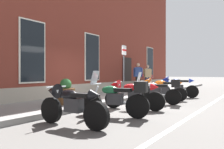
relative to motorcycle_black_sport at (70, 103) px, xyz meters
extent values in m
plane|color=#565451|center=(3.71, 1.14, -0.54)|extent=(140.00, 140.00, 0.00)
cube|color=slate|center=(3.71, 2.49, -0.46)|extent=(32.38, 2.72, 0.16)
cube|color=silver|center=(3.71, -2.06, -0.54)|extent=(32.38, 0.12, 0.01)
cube|color=gray|center=(3.71, 3.81, -0.19)|extent=(26.38, 0.10, 0.70)
cube|color=silver|center=(1.83, 3.83, 1.56)|extent=(1.22, 0.06, 2.52)
cube|color=black|center=(1.83, 3.80, 1.56)|extent=(1.10, 0.03, 2.40)
cube|color=silver|center=(5.60, 3.83, 1.56)|extent=(1.22, 0.06, 2.52)
cube|color=black|center=(5.60, 3.80, 1.56)|extent=(1.10, 0.03, 2.40)
cube|color=black|center=(9.37, 3.82, 0.61)|extent=(1.10, 0.08, 2.30)
cube|color=silver|center=(13.13, 3.83, 1.56)|extent=(1.22, 0.06, 2.52)
cube|color=black|center=(13.13, 3.80, 1.56)|extent=(1.10, 0.03, 2.40)
cylinder|color=black|center=(-0.01, 0.62, -0.22)|extent=(0.13, 0.64, 0.64)
cylinder|color=black|center=(0.01, -0.78, -0.22)|extent=(0.13, 0.64, 0.64)
cylinder|color=silver|center=(-0.01, 0.52, 0.01)|extent=(0.07, 0.29, 0.59)
cube|color=#28282B|center=(0.00, -0.13, -0.04)|extent=(0.23, 0.44, 0.32)
ellipsoid|color=black|center=(0.00, 0.02, 0.19)|extent=(0.27, 0.52, 0.24)
cube|color=black|center=(0.00, -0.36, 0.20)|extent=(0.23, 0.48, 0.10)
cylinder|color=silver|center=(-0.01, 0.44, 0.36)|extent=(0.62, 0.04, 0.04)
cylinder|color=silver|center=(0.12, -0.42, -0.17)|extent=(0.10, 0.45, 0.09)
cone|color=black|center=(-0.01, 0.57, 0.26)|extent=(0.36, 0.34, 0.36)
cone|color=black|center=(0.01, -0.76, 0.22)|extent=(0.24, 0.26, 0.24)
cylinder|color=black|center=(1.34, 0.45, -0.21)|extent=(0.27, 0.67, 0.66)
cylinder|color=black|center=(1.66, -0.92, -0.21)|extent=(0.27, 0.67, 0.66)
cylinder|color=silver|center=(1.37, 0.35, 0.03)|extent=(0.14, 0.31, 0.61)
cube|color=#28282B|center=(1.51, -0.29, -0.03)|extent=(0.31, 0.48, 0.32)
ellipsoid|color=#195633|center=(1.48, -0.14, 0.22)|extent=(0.37, 0.57, 0.24)
cube|color=black|center=(1.57, -0.51, 0.23)|extent=(0.32, 0.52, 0.10)
cylinder|color=silver|center=(1.38, 0.27, 0.39)|extent=(0.61, 0.17, 0.04)
cylinder|color=silver|center=(1.70, -0.55, -0.16)|extent=(0.19, 0.46, 0.09)
cube|color=#B2BCC6|center=(1.37, 0.33, 0.57)|extent=(0.38, 0.22, 0.40)
cube|color=black|center=(1.68, -1.02, 0.33)|extent=(0.42, 0.39, 0.30)
cylinder|color=black|center=(2.82, 0.63, -0.23)|extent=(0.21, 0.64, 0.63)
cylinder|color=black|center=(3.03, -0.87, -0.23)|extent=(0.21, 0.64, 0.63)
cylinder|color=silver|center=(2.83, 0.53, 0.02)|extent=(0.11, 0.31, 0.62)
cube|color=#28282B|center=(2.93, -0.17, -0.05)|extent=(0.28, 0.47, 0.32)
ellipsoid|color=red|center=(2.91, -0.02, 0.22)|extent=(0.33, 0.55, 0.24)
cube|color=black|center=(2.97, -0.40, 0.23)|extent=(0.29, 0.51, 0.10)
cylinder|color=silver|center=(2.84, 0.45, 0.39)|extent=(0.62, 0.12, 0.04)
cylinder|color=silver|center=(3.10, -0.45, -0.18)|extent=(0.15, 0.46, 0.09)
cone|color=red|center=(2.82, 0.58, 0.29)|extent=(0.41, 0.39, 0.36)
cone|color=red|center=(3.03, -0.85, 0.25)|extent=(0.27, 0.29, 0.24)
cylinder|color=black|center=(4.35, 0.51, -0.23)|extent=(0.27, 0.64, 0.63)
cylinder|color=black|center=(4.71, -0.90, -0.23)|extent=(0.27, 0.64, 0.63)
cylinder|color=silver|center=(4.37, 0.42, 0.01)|extent=(0.14, 0.31, 0.60)
cube|color=#28282B|center=(4.54, -0.24, -0.05)|extent=(0.32, 0.48, 0.32)
ellipsoid|color=#B7BABF|center=(4.50, -0.10, 0.20)|extent=(0.38, 0.57, 0.24)
cube|color=black|center=(4.60, -0.47, 0.21)|extent=(0.33, 0.52, 0.10)
cylinder|color=silver|center=(4.39, 0.34, 0.37)|extent=(0.61, 0.19, 0.04)
cylinder|color=silver|center=(4.73, -0.50, -0.18)|extent=(0.20, 0.46, 0.09)
cube|color=#B2BCC6|center=(4.38, 0.40, 0.55)|extent=(0.38, 0.23, 0.40)
cube|color=black|center=(4.73, -1.00, 0.31)|extent=(0.43, 0.40, 0.30)
cylinder|color=black|center=(5.78, 0.75, -0.24)|extent=(0.21, 0.61, 0.60)
cylinder|color=black|center=(6.03, -0.78, -0.24)|extent=(0.21, 0.61, 0.60)
cylinder|color=silver|center=(5.80, 0.65, 0.03)|extent=(0.12, 0.33, 0.66)
cube|color=#28282B|center=(5.91, -0.06, -0.06)|extent=(0.29, 0.47, 0.32)
ellipsoid|color=orange|center=(5.89, 0.08, 0.24)|extent=(0.34, 0.55, 0.24)
cube|color=black|center=(5.95, -0.29, 0.25)|extent=(0.29, 0.51, 0.10)
cylinder|color=silver|center=(5.81, 0.57, 0.41)|extent=(0.62, 0.13, 0.04)
cylinder|color=silver|center=(6.08, -0.34, -0.19)|extent=(0.16, 0.46, 0.09)
cone|color=orange|center=(5.79, 0.70, 0.31)|extent=(0.41, 0.39, 0.36)
cone|color=orange|center=(6.02, -0.76, 0.27)|extent=(0.28, 0.29, 0.24)
cylinder|color=black|center=(7.34, 0.44, -0.22)|extent=(0.28, 0.65, 0.64)
cylinder|color=black|center=(7.70, -0.88, -0.22)|extent=(0.28, 0.65, 0.64)
cylinder|color=silver|center=(7.37, 0.34, 0.06)|extent=(0.15, 0.34, 0.69)
cube|color=#28282B|center=(7.53, -0.27, -0.04)|extent=(0.33, 0.48, 0.32)
ellipsoid|color=#192D9E|center=(7.49, -0.12, 0.29)|extent=(0.39, 0.57, 0.24)
cube|color=black|center=(7.59, -0.49, 0.30)|extent=(0.34, 0.52, 0.10)
cylinder|color=silver|center=(7.39, 0.26, 0.46)|extent=(0.61, 0.20, 0.04)
cylinder|color=silver|center=(7.73, -0.53, -0.17)|extent=(0.20, 0.46, 0.09)
cone|color=#192D9E|center=(7.35, 0.39, 0.36)|extent=(0.44, 0.42, 0.36)
cone|color=#192D9E|center=(7.69, -0.86, 0.32)|extent=(0.30, 0.31, 0.24)
cylinder|color=black|center=(9.03, 2.92, 0.05)|extent=(0.14, 0.14, 0.86)
cylinder|color=black|center=(9.12, 2.77, 0.05)|extent=(0.14, 0.14, 0.86)
cube|color=#2D478C|center=(9.08, 2.84, 0.79)|extent=(0.37, 0.45, 0.61)
sphere|color=tan|center=(9.08, 2.84, 1.24)|extent=(0.23, 0.23, 0.23)
cylinder|color=#2D478C|center=(8.95, 3.06, 0.76)|extent=(0.09, 0.09, 0.58)
cylinder|color=#2D478C|center=(9.20, 2.63, 0.76)|extent=(0.09, 0.09, 0.58)
cube|color=maroon|center=(9.25, 2.58, 0.53)|extent=(0.14, 0.13, 0.24)
cylinder|color=#2D3351|center=(9.73, 2.58, 0.02)|extent=(0.14, 0.14, 0.81)
cylinder|color=#2D3351|center=(9.86, 2.46, 0.02)|extent=(0.14, 0.14, 0.81)
cube|color=tan|center=(9.80, 2.52, 0.72)|extent=(0.43, 0.42, 0.57)
sphere|color=tan|center=(9.80, 2.52, 1.14)|extent=(0.22, 0.22, 0.22)
cylinder|color=tan|center=(9.61, 2.69, 0.69)|extent=(0.09, 0.09, 0.54)
cylinder|color=tan|center=(9.98, 2.35, 0.69)|extent=(0.09, 0.09, 0.54)
cube|color=maroon|center=(10.05, 2.32, 0.48)|extent=(0.14, 0.14, 0.24)
cylinder|color=#4C4C51|center=(5.17, 1.60, 0.82)|extent=(0.06, 0.06, 2.41)
cube|color=white|center=(5.17, 1.58, 1.78)|extent=(0.36, 0.03, 0.44)
cube|color=red|center=(5.17, 1.56, 1.78)|extent=(0.36, 0.01, 0.08)
cylinder|color=brown|center=(1.78, 1.94, -0.10)|extent=(0.64, 0.64, 0.55)
cylinder|color=black|center=(1.78, 1.94, -0.10)|extent=(0.67, 0.67, 0.04)
sphere|color=#28602D|center=(1.78, 1.94, 0.31)|extent=(0.40, 0.40, 0.40)
camera|label=1|loc=(-3.78, -3.70, 0.70)|focal=35.70mm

